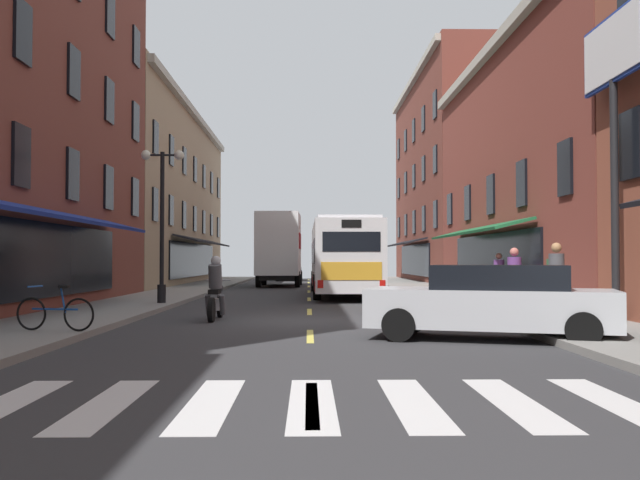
{
  "coord_description": "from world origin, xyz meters",
  "views": [
    {
      "loc": [
        -0.04,
        -17.45,
        1.55
      ],
      "look_at": [
        0.42,
        8.85,
        2.32
      ],
      "focal_mm": 38.35,
      "sensor_mm": 36.0,
      "label": 1
    }
  ],
  "objects_px": {
    "sedan_near": "(289,271)",
    "motorcycle_rider": "(216,292)",
    "billboard_sign": "(613,85)",
    "pedestrian_near": "(556,278)",
    "bicycle_near": "(55,313)",
    "pedestrian_far": "(514,279)",
    "sedan_mid": "(492,302)",
    "street_lamp_twin": "(162,218)",
    "pedestrian_mid": "(499,276)",
    "transit_bus": "(342,257)",
    "box_truck": "(280,250)"
  },
  "relations": [
    {
      "from": "billboard_sign",
      "to": "pedestrian_near",
      "type": "xyz_separation_m",
      "value": [
        -1.18,
        0.53,
        -4.51
      ]
    },
    {
      "from": "billboard_sign",
      "to": "motorcycle_rider",
      "type": "distance_m",
      "value": 10.89
    },
    {
      "from": "sedan_mid",
      "to": "motorcycle_rider",
      "type": "relative_size",
      "value": 2.41
    },
    {
      "from": "bicycle_near",
      "to": "pedestrian_near",
      "type": "height_order",
      "value": "pedestrian_near"
    },
    {
      "from": "billboard_sign",
      "to": "bicycle_near",
      "type": "bearing_deg",
      "value": -171.19
    },
    {
      "from": "sedan_near",
      "to": "bicycle_near",
      "type": "height_order",
      "value": "sedan_near"
    },
    {
      "from": "billboard_sign",
      "to": "pedestrian_far",
      "type": "bearing_deg",
      "value": 122.82
    },
    {
      "from": "motorcycle_rider",
      "to": "street_lamp_twin",
      "type": "height_order",
      "value": "street_lamp_twin"
    },
    {
      "from": "pedestrian_far",
      "to": "pedestrian_near",
      "type": "bearing_deg",
      "value": 128.47
    },
    {
      "from": "motorcycle_rider",
      "to": "sedan_near",
      "type": "bearing_deg",
      "value": 88.33
    },
    {
      "from": "pedestrian_near",
      "to": "pedestrian_mid",
      "type": "distance_m",
      "value": 7.58
    },
    {
      "from": "billboard_sign",
      "to": "pedestrian_mid",
      "type": "bearing_deg",
      "value": 93.07
    },
    {
      "from": "billboard_sign",
      "to": "bicycle_near",
      "type": "distance_m",
      "value": 13.31
    },
    {
      "from": "transit_bus",
      "to": "sedan_near",
      "type": "height_order",
      "value": "transit_bus"
    },
    {
      "from": "street_lamp_twin",
      "to": "pedestrian_far",
      "type": "bearing_deg",
      "value": -23.58
    },
    {
      "from": "transit_bus",
      "to": "bicycle_near",
      "type": "xyz_separation_m",
      "value": [
        -6.55,
        -16.16,
        -1.18
      ]
    },
    {
      "from": "billboard_sign",
      "to": "motorcycle_rider",
      "type": "bearing_deg",
      "value": 167.33
    },
    {
      "from": "pedestrian_near",
      "to": "sedan_mid",
      "type": "bearing_deg",
      "value": 51.65
    },
    {
      "from": "bicycle_near",
      "to": "pedestrian_near",
      "type": "relative_size",
      "value": 0.92
    },
    {
      "from": "bicycle_near",
      "to": "pedestrian_mid",
      "type": "bearing_deg",
      "value": 40.37
    },
    {
      "from": "sedan_near",
      "to": "box_truck",
      "type": "bearing_deg",
      "value": -91.33
    },
    {
      "from": "street_lamp_twin",
      "to": "bicycle_near",
      "type": "bearing_deg",
      "value": -91.43
    },
    {
      "from": "box_truck",
      "to": "street_lamp_twin",
      "type": "distance_m",
      "value": 17.8
    },
    {
      "from": "box_truck",
      "to": "sedan_mid",
      "type": "relative_size",
      "value": 1.37
    },
    {
      "from": "pedestrian_near",
      "to": "sedan_near",
      "type": "bearing_deg",
      "value": -77.84
    },
    {
      "from": "transit_bus",
      "to": "motorcycle_rider",
      "type": "height_order",
      "value": "transit_bus"
    },
    {
      "from": "pedestrian_near",
      "to": "pedestrian_mid",
      "type": "bearing_deg",
      "value": -95.24
    },
    {
      "from": "pedestrian_far",
      "to": "street_lamp_twin",
      "type": "bearing_deg",
      "value": 2.91
    },
    {
      "from": "street_lamp_twin",
      "to": "sedan_mid",
      "type": "bearing_deg",
      "value": -48.03
    },
    {
      "from": "billboard_sign",
      "to": "sedan_near",
      "type": "xyz_separation_m",
      "value": [
        -8.5,
        35.85,
        -4.88
      ]
    },
    {
      "from": "street_lamp_twin",
      "to": "billboard_sign",
      "type": "bearing_deg",
      "value": -30.36
    },
    {
      "from": "motorcycle_rider",
      "to": "pedestrian_far",
      "type": "bearing_deg",
      "value": 2.49
    },
    {
      "from": "sedan_near",
      "to": "sedan_mid",
      "type": "bearing_deg",
      "value": -82.57
    },
    {
      "from": "transit_bus",
      "to": "pedestrian_mid",
      "type": "relative_size",
      "value": 7.05
    },
    {
      "from": "sedan_near",
      "to": "motorcycle_rider",
      "type": "xyz_separation_m",
      "value": [
        -0.99,
        -33.72,
        -0.04
      ]
    },
    {
      "from": "motorcycle_rider",
      "to": "bicycle_near",
      "type": "height_order",
      "value": "motorcycle_rider"
    },
    {
      "from": "sedan_mid",
      "to": "street_lamp_twin",
      "type": "bearing_deg",
      "value": 131.97
    },
    {
      "from": "billboard_sign",
      "to": "transit_bus",
      "type": "relative_size",
      "value": 0.61
    },
    {
      "from": "billboard_sign",
      "to": "motorcycle_rider",
      "type": "xyz_separation_m",
      "value": [
        -9.48,
        2.13,
        -4.92
      ]
    },
    {
      "from": "sedan_mid",
      "to": "street_lamp_twin",
      "type": "xyz_separation_m",
      "value": [
        -8.41,
        9.35,
        2.2
      ]
    },
    {
      "from": "billboard_sign",
      "to": "street_lamp_twin",
      "type": "distance_m",
      "value": 14.07
    },
    {
      "from": "pedestrian_near",
      "to": "pedestrian_far",
      "type": "height_order",
      "value": "pedestrian_near"
    },
    {
      "from": "box_truck",
      "to": "pedestrian_mid",
      "type": "relative_size",
      "value": 4.15
    },
    {
      "from": "sedan_mid",
      "to": "pedestrian_near",
      "type": "xyz_separation_m",
      "value": [
        2.33,
        2.9,
        0.37
      ]
    },
    {
      "from": "sedan_near",
      "to": "motorcycle_rider",
      "type": "relative_size",
      "value": 2.18
    },
    {
      "from": "pedestrian_near",
      "to": "pedestrian_far",
      "type": "xyz_separation_m",
      "value": [
        -0.41,
        1.94,
        -0.07
      ]
    },
    {
      "from": "sedan_mid",
      "to": "pedestrian_far",
      "type": "xyz_separation_m",
      "value": [
        1.92,
        4.84,
        0.3
      ]
    },
    {
      "from": "box_truck",
      "to": "pedestrian_far",
      "type": "xyz_separation_m",
      "value": [
        7.17,
        -22.01,
        -1.1
      ]
    },
    {
      "from": "bicycle_near",
      "to": "pedestrian_far",
      "type": "relative_size",
      "value": 0.97
    },
    {
      "from": "sedan_mid",
      "to": "motorcycle_rider",
      "type": "xyz_separation_m",
      "value": [
        -5.97,
        4.5,
        -0.03
      ]
    }
  ]
}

